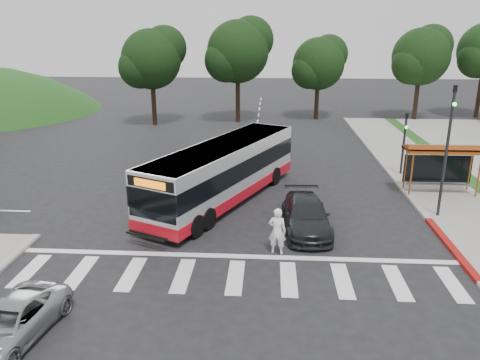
# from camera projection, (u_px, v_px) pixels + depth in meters

# --- Properties ---
(ground) EXTENTS (140.00, 140.00, 0.00)m
(ground) POSITION_uv_depth(u_px,v_px,m) (243.00, 224.00, 22.38)
(ground) COLOR black
(ground) RESTS_ON ground
(sidewalk_east) EXTENTS (4.00, 40.00, 0.12)m
(sidewalk_east) POSITION_uv_depth(u_px,v_px,m) (425.00, 177.00, 29.30)
(sidewalk_east) COLOR gray
(sidewalk_east) RESTS_ON ground
(curb_east) EXTENTS (0.30, 40.00, 0.15)m
(curb_east) POSITION_uv_depth(u_px,v_px,m) (393.00, 176.00, 29.42)
(curb_east) COLOR #9E9991
(curb_east) RESTS_ON ground
(curb_east_red) EXTENTS (0.32, 6.00, 0.15)m
(curb_east_red) POSITION_uv_depth(u_px,v_px,m) (451.00, 247.00, 19.92)
(curb_east_red) COLOR maroon
(curb_east_red) RESTS_ON ground
(crosswalk_ladder) EXTENTS (18.00, 2.60, 0.01)m
(crosswalk_ladder) POSITION_uv_depth(u_px,v_px,m) (235.00, 277.00, 17.64)
(crosswalk_ladder) COLOR silver
(crosswalk_ladder) RESTS_ON ground
(bus_shelter) EXTENTS (4.20, 1.60, 2.86)m
(bus_shelter) POSITION_uv_depth(u_px,v_px,m) (443.00, 154.00, 25.86)
(bus_shelter) COLOR #A24C1B
(bus_shelter) RESTS_ON sidewalk_east
(traffic_signal_ne_tall) EXTENTS (0.18, 0.37, 6.50)m
(traffic_signal_ne_tall) POSITION_uv_depth(u_px,v_px,m) (448.00, 141.00, 22.03)
(traffic_signal_ne_tall) COLOR black
(traffic_signal_ne_tall) RESTS_ON ground
(traffic_signal_ne_short) EXTENTS (0.18, 0.37, 4.00)m
(traffic_signal_ne_short) POSITION_uv_depth(u_px,v_px,m) (404.00, 137.00, 29.11)
(traffic_signal_ne_short) COLOR black
(traffic_signal_ne_short) RESTS_ON ground
(tree_ne_a) EXTENTS (6.16, 5.74, 9.30)m
(tree_ne_a) POSITION_uv_depth(u_px,v_px,m) (422.00, 56.00, 46.09)
(tree_ne_a) COLOR black
(tree_ne_a) RESTS_ON parking_lot
(tree_north_a) EXTENTS (6.60, 6.15, 10.17)m
(tree_north_a) POSITION_uv_depth(u_px,v_px,m) (239.00, 50.00, 45.11)
(tree_north_a) COLOR black
(tree_north_a) RESTS_ON ground
(tree_north_b) EXTENTS (5.72, 5.33, 8.43)m
(tree_north_b) POSITION_uv_depth(u_px,v_px,m) (319.00, 63.00, 46.91)
(tree_north_b) COLOR black
(tree_north_b) RESTS_ON ground
(tree_north_c) EXTENTS (6.16, 5.74, 9.30)m
(tree_north_c) POSITION_uv_depth(u_px,v_px,m) (152.00, 58.00, 43.88)
(tree_north_c) COLOR black
(tree_north_c) RESTS_ON ground
(transit_bus) EXTENTS (7.50, 12.16, 3.15)m
(transit_bus) POSITION_uv_depth(u_px,v_px,m) (224.00, 173.00, 24.99)
(transit_bus) COLOR silver
(transit_bus) RESTS_ON ground
(pedestrian) EXTENTS (0.80, 0.59, 2.01)m
(pedestrian) POSITION_uv_depth(u_px,v_px,m) (277.00, 231.00, 19.21)
(pedestrian) COLOR white
(pedestrian) RESTS_ON ground
(dark_sedan) EXTENTS (2.22, 5.03, 1.44)m
(dark_sedan) POSITION_uv_depth(u_px,v_px,m) (306.00, 215.00, 21.60)
(dark_sedan) COLOR #212426
(dark_sedan) RESTS_ON ground
(silver_suv_south) EXTENTS (2.51, 4.45, 1.17)m
(silver_suv_south) POSITION_uv_depth(u_px,v_px,m) (10.00, 322.00, 13.96)
(silver_suv_south) COLOR #9FA0A4
(silver_suv_south) RESTS_ON ground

